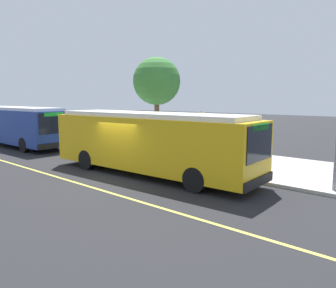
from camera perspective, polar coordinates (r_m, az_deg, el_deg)
The scene contains 10 objects.
ground_plane at distance 15.78m, azimuth -7.77°, elevation -5.43°, with size 120.00×120.00×0.00m, color #232326.
sidewalk_curb at distance 20.10m, azimuth 5.30°, elevation -2.27°, with size 44.00×6.40×0.15m, color #B7B2A8.
lane_stripe_center at distance 14.49m, azimuth -14.41°, elevation -6.80°, with size 36.00×0.14×0.01m, color #E0D64C.
transit_bus_main at distance 15.60m, azimuth -3.18°, elevation 0.52°, with size 11.08×3.09×2.95m.
transit_bus_second at distance 27.40m, azimuth -24.42°, elevation 3.02°, with size 10.34×2.79×2.95m.
bus_shelter at distance 20.28m, azimuth 4.10°, elevation 3.08°, with size 2.90×1.60×2.48m.
waiting_bench at distance 20.15m, azimuth 4.56°, elevation -0.63°, with size 1.60×0.48×0.95m.
route_sign_post at distance 17.11m, azimuth 5.67°, elevation 2.30°, with size 0.44×0.08×2.80m.
pedestrian_commuter at distance 17.62m, azimuth 8.59°, elevation -0.34°, with size 0.24×0.40×1.69m.
street_tree_near_shelter at distance 24.48m, azimuth -1.96°, elevation 10.69°, with size 3.45×3.45×6.41m.
Camera 1 is at (11.67, -9.98, 3.63)m, focal length 35.40 mm.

